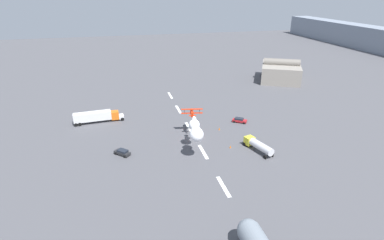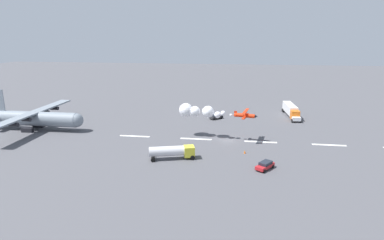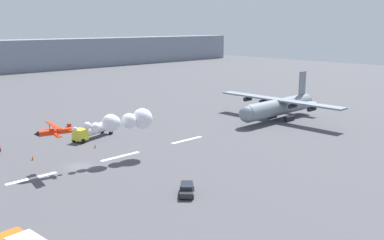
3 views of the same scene
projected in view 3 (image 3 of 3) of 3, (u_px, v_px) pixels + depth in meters
name	position (u px, v px, depth m)	size (l,w,h in m)	color
ground_plane	(80.00, 166.00, 71.19)	(440.00, 440.00, 0.00)	#4C4C51
runway_stripe_2	(32.00, 178.00, 65.68)	(8.00, 0.90, 0.01)	white
runway_stripe_3	(121.00, 156.00, 76.69)	(8.00, 0.90, 0.01)	white
runway_stripe_4	(187.00, 140.00, 87.69)	(8.00, 0.90, 0.01)	white
cargo_transport_plane	(276.00, 107.00, 104.73)	(26.24, 33.92, 11.23)	gray
stunt_biplane_red	(122.00, 121.00, 73.27)	(20.05, 7.62, 3.58)	red
fuel_tanker_truck	(93.00, 130.00, 88.55)	(9.95, 5.25, 2.90)	yellow
followme_car_yellow	(187.00, 189.00, 59.24)	(4.38, 4.39, 1.52)	#262628
traffic_cone_near	(33.00, 158.00, 74.45)	(0.44, 0.44, 0.75)	orange
traffic_cone_far	(95.00, 146.00, 81.89)	(0.44, 0.44, 0.75)	orange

